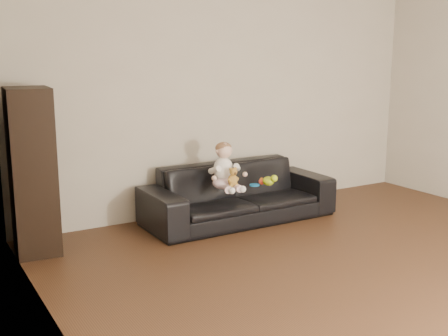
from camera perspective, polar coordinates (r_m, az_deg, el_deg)
floor at (r=4.60m, az=19.07°, el=-11.72°), size 5.50×5.50×0.00m
wall_back at (r=6.37m, az=0.75°, el=7.42°), size 5.00×0.00×5.00m
wall_left at (r=2.84m, az=-14.02°, el=1.66°), size 0.00×5.50×5.50m
sofa at (r=6.00m, az=1.49°, el=-2.54°), size 2.06×0.81×0.60m
cabinet at (r=5.24m, az=-18.90°, el=-0.35°), size 0.41×0.54×1.48m
shelf_item at (r=5.19m, az=-18.93°, el=3.28°), size 0.20×0.26×0.28m
baby at (r=5.72m, az=0.07°, el=-0.07°), size 0.37×0.44×0.49m
teddy_bear at (r=5.61m, az=0.92°, el=-0.92°), size 0.13×0.13×0.19m
toy_green at (r=5.93m, az=4.53°, el=-1.33°), size 0.16×0.17×0.10m
toy_rattle at (r=5.97m, az=3.84°, el=-1.39°), size 0.09×0.09×0.06m
toy_blue_disc at (r=5.92m, az=3.12°, el=-1.73°), size 0.12×0.12×0.01m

